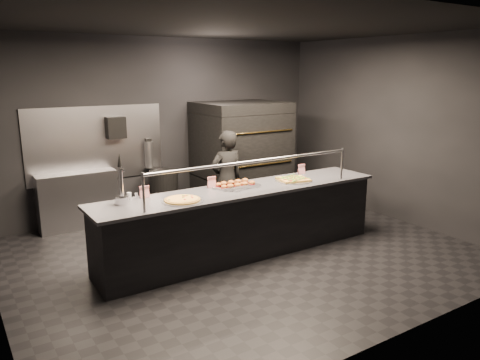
{
  "coord_description": "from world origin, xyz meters",
  "views": [
    {
      "loc": [
        -3.29,
        -5.04,
        2.45
      ],
      "look_at": [
        0.08,
        0.2,
        0.99
      ],
      "focal_mm": 35.0,
      "sensor_mm": 36.0,
      "label": 1
    }
  ],
  "objects_px": {
    "fire_extinguisher": "(149,154)",
    "slider_tray_a": "(231,185)",
    "trash_bin": "(164,193)",
    "worker": "(227,180)",
    "round_pizza": "(182,200)",
    "prep_shelf": "(78,200)",
    "service_counter": "(243,221)",
    "beer_tap": "(121,190)",
    "pizza_oven": "(241,155)",
    "slider_tray_b": "(238,184)",
    "towel_dispenser": "(116,128)",
    "square_pizza": "(293,179)"
  },
  "relations": [
    {
      "from": "fire_extinguisher",
      "to": "slider_tray_a",
      "type": "relative_size",
      "value": 1.0
    },
    {
      "from": "trash_bin",
      "to": "worker",
      "type": "height_order",
      "value": "worker"
    },
    {
      "from": "round_pizza",
      "to": "prep_shelf",
      "type": "bearing_deg",
      "value": 104.89
    },
    {
      "from": "service_counter",
      "to": "slider_tray_a",
      "type": "distance_m",
      "value": 0.51
    },
    {
      "from": "trash_bin",
      "to": "fire_extinguisher",
      "type": "bearing_deg",
      "value": 120.77
    },
    {
      "from": "worker",
      "to": "round_pizza",
      "type": "bearing_deg",
      "value": 41.0
    },
    {
      "from": "fire_extinguisher",
      "to": "beer_tap",
      "type": "distance_m",
      "value": 2.58
    },
    {
      "from": "service_counter",
      "to": "worker",
      "type": "height_order",
      "value": "worker"
    },
    {
      "from": "prep_shelf",
      "to": "slider_tray_a",
      "type": "xyz_separation_m",
      "value": [
        1.5,
        -2.17,
        0.5
      ]
    },
    {
      "from": "round_pizza",
      "to": "trash_bin",
      "type": "relative_size",
      "value": 0.62
    },
    {
      "from": "prep_shelf",
      "to": "slider_tray_a",
      "type": "relative_size",
      "value": 2.37
    },
    {
      "from": "service_counter",
      "to": "pizza_oven",
      "type": "xyz_separation_m",
      "value": [
        1.2,
        1.9,
        0.5
      ]
    },
    {
      "from": "pizza_oven",
      "to": "slider_tray_b",
      "type": "bearing_deg",
      "value": -124.06
    },
    {
      "from": "towel_dispenser",
      "to": "pizza_oven",
      "type": "bearing_deg",
      "value": -13.14
    },
    {
      "from": "towel_dispenser",
      "to": "round_pizza",
      "type": "bearing_deg",
      "value": -91.14
    },
    {
      "from": "round_pizza",
      "to": "worker",
      "type": "xyz_separation_m",
      "value": [
        1.34,
        1.19,
        -0.16
      ]
    },
    {
      "from": "beer_tap",
      "to": "square_pizza",
      "type": "height_order",
      "value": "beer_tap"
    },
    {
      "from": "slider_tray_b",
      "to": "service_counter",
      "type": "bearing_deg",
      "value": -89.86
    },
    {
      "from": "pizza_oven",
      "to": "worker",
      "type": "relative_size",
      "value": 1.23
    },
    {
      "from": "worker",
      "to": "slider_tray_b",
      "type": "bearing_deg",
      "value": 66.86
    },
    {
      "from": "slider_tray_b",
      "to": "trash_bin",
      "type": "bearing_deg",
      "value": 95.64
    },
    {
      "from": "slider_tray_a",
      "to": "prep_shelf",
      "type": "bearing_deg",
      "value": 124.65
    },
    {
      "from": "square_pizza",
      "to": "service_counter",
      "type": "bearing_deg",
      "value": 179.3
    },
    {
      "from": "service_counter",
      "to": "square_pizza",
      "type": "xyz_separation_m",
      "value": [
        0.85,
        -0.01,
        0.47
      ]
    },
    {
      "from": "fire_extinguisher",
      "to": "square_pizza",
      "type": "relative_size",
      "value": 0.98
    },
    {
      "from": "pizza_oven",
      "to": "trash_bin",
      "type": "relative_size",
      "value": 2.38
    },
    {
      "from": "slider_tray_a",
      "to": "square_pizza",
      "type": "distance_m",
      "value": 0.96
    },
    {
      "from": "fire_extinguisher",
      "to": "worker",
      "type": "relative_size",
      "value": 0.32
    },
    {
      "from": "slider_tray_a",
      "to": "square_pizza",
      "type": "bearing_deg",
      "value": -9.61
    },
    {
      "from": "round_pizza",
      "to": "slider_tray_b",
      "type": "height_order",
      "value": "slider_tray_b"
    },
    {
      "from": "pizza_oven",
      "to": "beer_tap",
      "type": "bearing_deg",
      "value": -147.95
    },
    {
      "from": "pizza_oven",
      "to": "prep_shelf",
      "type": "distance_m",
      "value": 2.88
    },
    {
      "from": "trash_bin",
      "to": "slider_tray_a",
      "type": "bearing_deg",
      "value": -87.14
    },
    {
      "from": "prep_shelf",
      "to": "beer_tap",
      "type": "height_order",
      "value": "beer_tap"
    },
    {
      "from": "prep_shelf",
      "to": "slider_tray_b",
      "type": "bearing_deg",
      "value": -53.92
    },
    {
      "from": "round_pizza",
      "to": "worker",
      "type": "relative_size",
      "value": 0.32
    },
    {
      "from": "round_pizza",
      "to": "square_pizza",
      "type": "xyz_separation_m",
      "value": [
        1.8,
        0.11,
        0.0
      ]
    },
    {
      "from": "service_counter",
      "to": "round_pizza",
      "type": "height_order",
      "value": "service_counter"
    },
    {
      "from": "prep_shelf",
      "to": "pizza_oven",
      "type": "bearing_deg",
      "value": -8.54
    },
    {
      "from": "pizza_oven",
      "to": "worker",
      "type": "distance_m",
      "value": 1.18
    },
    {
      "from": "service_counter",
      "to": "towel_dispenser",
      "type": "height_order",
      "value": "towel_dispenser"
    },
    {
      "from": "towel_dispenser",
      "to": "worker",
      "type": "height_order",
      "value": "towel_dispenser"
    },
    {
      "from": "square_pizza",
      "to": "worker",
      "type": "distance_m",
      "value": 1.18
    },
    {
      "from": "prep_shelf",
      "to": "slider_tray_a",
      "type": "distance_m",
      "value": 2.68
    },
    {
      "from": "pizza_oven",
      "to": "slider_tray_a",
      "type": "bearing_deg",
      "value": -126.62
    },
    {
      "from": "service_counter",
      "to": "prep_shelf",
      "type": "bearing_deg",
      "value": 124.59
    },
    {
      "from": "pizza_oven",
      "to": "round_pizza",
      "type": "bearing_deg",
      "value": -136.74
    },
    {
      "from": "service_counter",
      "to": "beer_tap",
      "type": "xyz_separation_m",
      "value": [
        -1.6,
        0.15,
        0.63
      ]
    },
    {
      "from": "fire_extinguisher",
      "to": "worker",
      "type": "xyz_separation_m",
      "value": [
        0.74,
        -1.33,
        -0.28
      ]
    },
    {
      "from": "towel_dispenser",
      "to": "slider_tray_a",
      "type": "height_order",
      "value": "towel_dispenser"
    }
  ]
}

